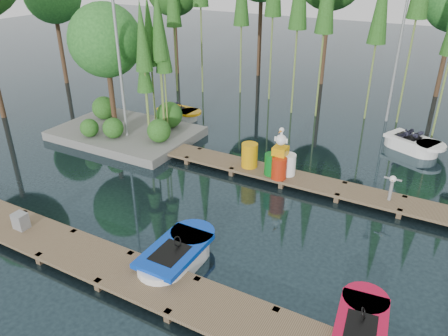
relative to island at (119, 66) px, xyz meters
The scene contains 14 objects.
ground_plane 7.79m from the island, 27.58° to the right, with size 90.00×90.00×0.00m, color #1B2D33.
near_dock 10.44m from the island, 51.04° to the right, with size 18.00×1.50×0.50m.
far_dock 7.91m from the island, ahead, with size 15.00×1.20×0.50m.
island is the anchor object (origin of this frame).
lamp_island 1.56m from the island, 44.71° to the right, with size 0.30×0.30×7.25m.
lamp_rear 12.91m from the island, 36.82° to the left, with size 0.30×0.30×7.25m.
boat_blue 10.42m from the island, 41.74° to the right, with size 1.28×2.79×0.94m.
boat_red 14.43m from the island, 28.36° to the right, with size 1.34×2.49×0.80m.
boat_yellow_far 4.30m from the island, 72.69° to the left, with size 2.49×1.26×1.21m.
boat_white_far 13.10m from the island, 20.92° to the left, with size 2.88×2.15×1.24m.
utility_cabinet 8.66m from the island, 70.89° to the right, with size 0.40×0.34×0.49m, color gray.
yellow_barrel 7.25m from the island, ahead, with size 0.62×0.62×0.93m, color orange.
drum_cluster 8.47m from the island, ahead, with size 1.08×0.99×1.85m.
seagull_post 12.18m from the island, ahead, with size 0.56×0.30×0.89m.
Camera 1 is at (6.90, -11.03, 7.71)m, focal length 35.00 mm.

